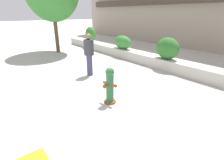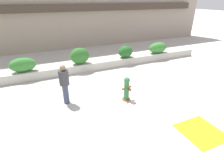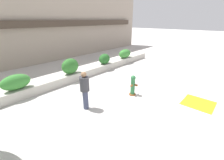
% 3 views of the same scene
% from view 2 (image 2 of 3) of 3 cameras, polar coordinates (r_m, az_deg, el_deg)
% --- Properties ---
extents(ground_plane, '(120.00, 120.00, 0.00)m').
position_cam_2_polar(ground_plane, '(5.97, 2.15, -18.16)').
color(ground_plane, '#BCB7B2').
extents(planter_wall_low, '(18.00, 0.70, 0.50)m').
position_cam_2_polar(planter_wall_low, '(10.78, -11.81, 3.78)').
color(planter_wall_low, '#B7B2A8').
rests_on(planter_wall_low, ground).
extents(hedge_bush_1, '(1.34, 0.59, 0.76)m').
position_cam_2_polar(hedge_bush_1, '(10.43, -27.14, 4.42)').
color(hedge_bush_1, '#387F33').
rests_on(hedge_bush_1, planter_wall_low).
extents(hedge_bush_2, '(1.13, 0.70, 0.97)m').
position_cam_2_polar(hedge_bush_2, '(10.61, -10.50, 7.75)').
color(hedge_bush_2, '#2D6B28').
rests_on(hedge_bush_2, planter_wall_low).
extents(hedge_bush_3, '(0.97, 0.70, 0.77)m').
position_cam_2_polar(hedge_bush_3, '(11.67, 4.42, 9.21)').
color(hedge_bush_3, '#235B23').
rests_on(hedge_bush_3, planter_wall_low).
extents(hedge_bush_4, '(1.42, 0.68, 0.75)m').
position_cam_2_polar(hedge_bush_4, '(13.07, 14.74, 10.17)').
color(hedge_bush_4, '#387F33').
rests_on(hedge_bush_4, planter_wall_low).
extents(fire_hydrant, '(0.48, 0.46, 1.08)m').
position_cam_2_polar(fire_hydrant, '(7.57, 4.81, -2.83)').
color(fire_hydrant, brown).
rests_on(fire_hydrant, ground).
extents(pedestrian, '(0.55, 0.55, 1.73)m').
position_cam_2_polar(pedestrian, '(7.37, -15.29, -0.69)').
color(pedestrian, '#383D56').
rests_on(pedestrian, ground).
extents(tactile_warning_pad, '(1.33, 1.33, 0.01)m').
position_cam_2_polar(tactile_warning_pad, '(6.85, 27.04, -14.80)').
color(tactile_warning_pad, gold).
rests_on(tactile_warning_pad, ground).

